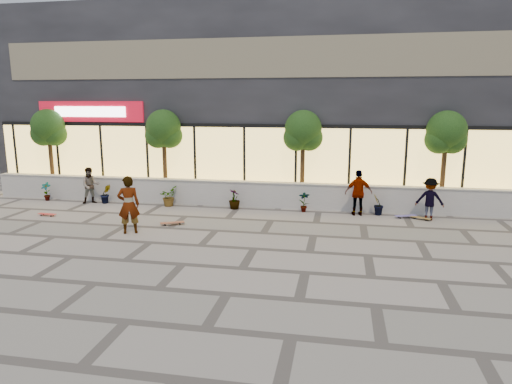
% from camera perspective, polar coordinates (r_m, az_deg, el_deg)
% --- Properties ---
extents(ground, '(80.00, 80.00, 0.00)m').
position_cam_1_polar(ground, '(12.45, -9.19, -8.92)').
color(ground, gray).
rests_on(ground, ground).
extents(planter_wall, '(22.00, 0.42, 1.04)m').
position_cam_1_polar(planter_wall, '(18.79, -2.05, -0.18)').
color(planter_wall, silver).
rests_on(planter_wall, ground).
extents(retail_building, '(24.00, 9.17, 8.50)m').
position_cam_1_polar(retail_building, '(23.79, 0.83, 11.27)').
color(retail_building, black).
rests_on(retail_building, ground).
extents(shrub_a, '(0.43, 0.29, 0.81)m').
position_cam_1_polar(shrub_a, '(21.81, -24.73, 0.07)').
color(shrub_a, black).
rests_on(shrub_a, ground).
extents(shrub_b, '(0.57, 0.57, 0.81)m').
position_cam_1_polar(shrub_b, '(20.33, -18.27, -0.21)').
color(shrub_b, black).
rests_on(shrub_b, ground).
extents(shrub_c, '(0.68, 0.77, 0.81)m').
position_cam_1_polar(shrub_c, '(19.15, -10.91, -0.53)').
color(shrub_c, black).
rests_on(shrub_c, ground).
extents(shrub_d, '(0.64, 0.64, 0.81)m').
position_cam_1_polar(shrub_d, '(18.31, -2.73, -0.88)').
color(shrub_d, black).
rests_on(shrub_d, ground).
extents(shrub_e, '(0.46, 0.35, 0.81)m').
position_cam_1_polar(shrub_e, '(17.89, 6.04, -1.22)').
color(shrub_e, black).
rests_on(shrub_e, ground).
extents(shrub_f, '(0.55, 0.57, 0.81)m').
position_cam_1_polar(shrub_f, '(17.90, 15.01, -1.55)').
color(shrub_f, black).
rests_on(shrub_f, ground).
extents(tree_west, '(1.60, 1.50, 3.92)m').
position_cam_1_polar(tree_west, '(22.81, -24.50, 7.09)').
color(tree_west, '#402717').
rests_on(tree_west, ground).
extents(tree_midwest, '(1.60, 1.50, 3.92)m').
position_cam_1_polar(tree_midwest, '(20.17, -11.48, 7.45)').
color(tree_midwest, '#402717').
rests_on(tree_midwest, ground).
extents(tree_mideast, '(1.60, 1.50, 3.92)m').
position_cam_1_polar(tree_mideast, '(18.77, 5.90, 7.34)').
color(tree_mideast, '#402717').
rests_on(tree_mideast, ground).
extents(tree_east, '(1.60, 1.50, 3.92)m').
position_cam_1_polar(tree_east, '(19.12, 22.67, 6.60)').
color(tree_east, '#402717').
rests_on(tree_east, ground).
extents(skater_center, '(0.82, 0.71, 1.91)m').
position_cam_1_polar(skater_center, '(15.39, -15.64, -1.55)').
color(skater_center, white).
rests_on(skater_center, ground).
extents(skater_left, '(0.94, 0.89, 1.54)m').
position_cam_1_polar(skater_left, '(20.43, -19.99, 0.77)').
color(skater_left, tan).
rests_on(skater_left, ground).
extents(skater_right_near, '(1.07, 0.56, 1.74)m').
position_cam_1_polar(skater_right_near, '(17.61, 12.70, -0.10)').
color(skater_right_near, white).
rests_on(skater_right_near, ground).
extents(skater_right_far, '(1.08, 0.74, 1.54)m').
position_cam_1_polar(skater_right_far, '(17.72, 20.91, -0.83)').
color(skater_right_far, maroon).
rests_on(skater_right_far, ground).
extents(skateboard_center, '(0.85, 0.56, 0.10)m').
position_cam_1_polar(skateboard_center, '(16.26, -10.42, -3.80)').
color(skateboard_center, brown).
rests_on(skateboard_center, ground).
extents(skateboard_left, '(0.73, 0.25, 0.09)m').
position_cam_1_polar(skateboard_left, '(18.96, -24.66, -2.53)').
color(skateboard_left, red).
rests_on(skateboard_left, ground).
extents(skateboard_right_near, '(0.73, 0.50, 0.09)m').
position_cam_1_polar(skateboard_right_near, '(17.75, 19.88, -3.05)').
color(skateboard_right_near, olive).
rests_on(skateboard_right_near, ground).
extents(skateboard_right_far, '(0.85, 0.47, 0.10)m').
position_cam_1_polar(skateboard_right_far, '(17.84, 18.22, -2.84)').
color(skateboard_right_far, '#5E559B').
rests_on(skateboard_right_far, ground).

